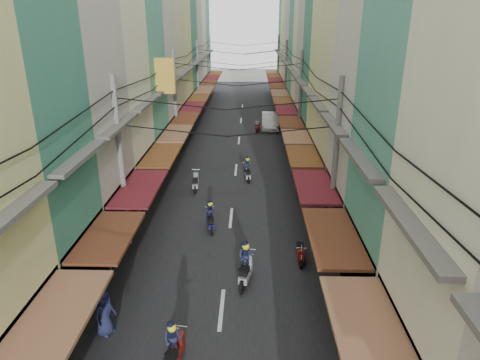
% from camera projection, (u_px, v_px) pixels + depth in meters
% --- Properties ---
extents(ground, '(160.00, 160.00, 0.00)m').
position_uv_depth(ground, '(225.00, 280.00, 18.22)').
color(ground, slate).
rests_on(ground, ground).
extents(road, '(10.00, 80.00, 0.02)m').
position_uv_depth(road, '(238.00, 147.00, 36.90)').
color(road, black).
rests_on(road, ground).
extents(sidewalk_left, '(3.00, 80.00, 0.06)m').
position_uv_depth(sidewalk_left, '(163.00, 146.00, 37.05)').
color(sidewalk_left, slate).
rests_on(sidewalk_left, ground).
extents(sidewalk_right, '(3.00, 80.00, 0.06)m').
position_uv_depth(sidewalk_right, '(314.00, 147.00, 36.74)').
color(sidewalk_right, slate).
rests_on(sidewalk_right, ground).
extents(building_row_left, '(7.80, 67.67, 23.70)m').
position_uv_depth(building_row_left, '(126.00, 28.00, 30.40)').
color(building_row_left, beige).
rests_on(building_row_left, ground).
extents(building_row_right, '(7.80, 68.98, 22.59)m').
position_uv_depth(building_row_right, '(349.00, 33.00, 30.04)').
color(building_row_right, '#3D876E').
rests_on(building_row_right, ground).
extents(utility_poles, '(10.20, 66.13, 8.20)m').
position_uv_depth(utility_poles, '(236.00, 77.00, 29.90)').
color(utility_poles, slate).
rests_on(utility_poles, ground).
extents(white_car, '(5.49, 2.27, 1.92)m').
position_uv_depth(white_car, '(270.00, 128.00, 43.11)').
color(white_car, white).
rests_on(white_car, ground).
extents(bicycle, '(1.71, 1.03, 1.10)m').
position_uv_depth(bicycle, '(377.00, 330.00, 15.29)').
color(bicycle, black).
rests_on(bicycle, ground).
extents(moving_scooters, '(6.16, 31.94, 1.95)m').
position_uv_depth(moving_scooters, '(233.00, 217.00, 22.78)').
color(moving_scooters, black).
rests_on(moving_scooters, ground).
extents(parked_scooters, '(13.20, 14.65, 1.01)m').
position_uv_depth(parked_scooters, '(346.00, 323.00, 14.91)').
color(parked_scooters, black).
rests_on(parked_scooters, ground).
extents(pedestrians, '(12.86, 21.67, 2.23)m').
position_uv_depth(pedestrians, '(143.00, 210.00, 22.24)').
color(pedestrians, '#291F29').
rests_on(pedestrians, ground).
extents(market_umbrella, '(2.47, 2.47, 2.60)m').
position_uv_depth(market_umbrella, '(438.00, 310.00, 12.75)').
color(market_umbrella, '#B2B2B7').
rests_on(market_umbrella, ground).
extents(traffic_sign, '(0.10, 0.63, 2.88)m').
position_uv_depth(traffic_sign, '(373.00, 296.00, 13.73)').
color(traffic_sign, slate).
rests_on(traffic_sign, ground).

